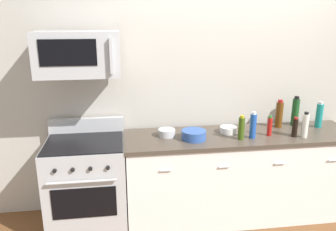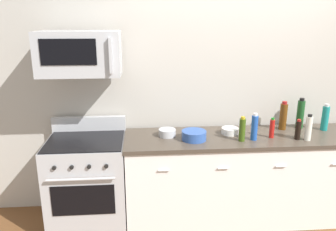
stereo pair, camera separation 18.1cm
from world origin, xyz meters
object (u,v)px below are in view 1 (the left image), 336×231
at_px(bottle_olive_oil, 241,128).
at_px(bottle_vinegar_white, 305,125).
at_px(bottle_soy_sauce_dark, 295,127).
at_px(bottle_hot_sauce_red, 270,126).
at_px(bottle_soda_blue, 253,126).
at_px(bottle_wine_green, 295,112).
at_px(bowl_white_ceramic, 228,130).
at_px(microwave, 78,54).
at_px(bowl_steel_prep, 167,133).
at_px(range_oven, 88,184).
at_px(bottle_sparkling_teal, 319,115).
at_px(bottle_wine_amber, 279,114).
at_px(bowl_blue_mixing, 194,135).

xyz_separation_m(bottle_olive_oil, bottle_vinegar_white, (0.64, -0.03, 0.01)).
bearing_deg(bottle_soy_sauce_dark, bottle_hot_sauce_red, 164.80).
bearing_deg(bottle_soda_blue, bottle_wine_green, 28.01).
relative_size(bottle_olive_oil, bottle_hot_sauce_red, 1.20).
xyz_separation_m(bottle_soy_sauce_dark, bowl_white_ceramic, (-0.62, 0.20, -0.06)).
relative_size(microwave, bottle_hot_sauce_red, 3.66).
xyz_separation_m(bottle_soda_blue, bowl_steel_prep, (-0.83, 0.17, -0.09)).
bearing_deg(range_oven, bottle_vinegar_white, -4.51).
bearing_deg(bottle_olive_oil, bottle_vinegar_white, -2.58).
bearing_deg(bottle_sparkling_teal, bowl_steel_prep, -177.99).
relative_size(bottle_olive_oil, bottle_vinegar_white, 0.93).
bearing_deg(bottle_wine_amber, bowl_steel_prep, -174.62).
bearing_deg(bottle_soda_blue, bottle_vinegar_white, -5.44).
bearing_deg(bowl_white_ceramic, bottle_sparkling_teal, 2.41).
bearing_deg(bottle_olive_oil, bottle_hot_sauce_red, 11.71).
bearing_deg(bottle_vinegar_white, bottle_soda_blue, 174.56).
distance_m(range_oven, bottle_soy_sauce_dark, 2.14).
xyz_separation_m(bottle_hot_sauce_red, bowl_white_ceramic, (-0.38, 0.14, -0.06)).
height_order(bottle_olive_oil, bottle_hot_sauce_red, bottle_olive_oil).
distance_m(bowl_white_ceramic, bowl_blue_mixing, 0.42).
bearing_deg(bowl_blue_mixing, bottle_wine_green, 13.12).
bearing_deg(bottle_soy_sauce_dark, bottle_vinegar_white, -19.84).
relative_size(bottle_wine_amber, bottle_sparkling_teal, 1.08).
bearing_deg(bottle_vinegar_white, bottle_olive_oil, 177.42).
relative_size(bottle_soy_sauce_dark, bowl_steel_prep, 1.18).
xyz_separation_m(microwave, bottle_soda_blue, (1.64, -0.17, -0.70)).
xyz_separation_m(bottle_wine_green, bowl_blue_mixing, (-1.19, -0.28, -0.11)).
distance_m(bottle_wine_amber, bottle_wine_green, 0.21).
bearing_deg(microwave, bottle_soy_sauce_dark, -5.07).
bearing_deg(bottle_wine_green, bottle_sparkling_teal, -23.13).
height_order(microwave, bowl_blue_mixing, microwave).
xyz_separation_m(bottle_wine_green, bowl_steel_prep, (-1.44, -0.15, -0.12)).
distance_m(bottle_olive_oil, bottle_sparkling_teal, 0.99).
distance_m(bottle_soda_blue, bowl_white_ceramic, 0.28).
bearing_deg(bowl_blue_mixing, bottle_vinegar_white, -5.00).
relative_size(bottle_vinegar_white, bottle_wine_green, 0.80).
bearing_deg(bottle_sparkling_teal, bottle_wine_green, 156.87).
bearing_deg(bowl_white_ceramic, bottle_soy_sauce_dark, -18.17).
relative_size(bottle_soy_sauce_dark, bowl_blue_mixing, 0.84).
height_order(bottle_vinegar_white, bowl_steel_prep, bottle_vinegar_white).
height_order(microwave, bottle_soda_blue, microwave).
relative_size(bottle_olive_oil, bottle_sparkling_teal, 0.86).
relative_size(bottle_soy_sauce_dark, bottle_wine_green, 0.62).
xyz_separation_m(bottle_vinegar_white, bowl_blue_mixing, (-1.10, 0.10, -0.08)).
distance_m(bottle_soy_sauce_dark, bottle_sparkling_teal, 0.47).
bearing_deg(range_oven, bottle_wine_amber, 4.62).
distance_m(bottle_vinegar_white, bottle_hot_sauce_red, 0.34).
bearing_deg(bottle_wine_green, bottle_vinegar_white, -103.75).
relative_size(microwave, bottle_sparkling_teal, 2.63).
distance_m(bottle_sparkling_teal, bowl_blue_mixing, 1.43).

